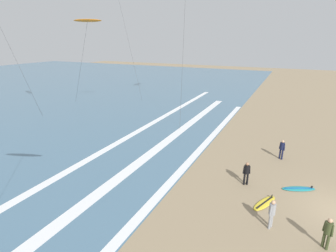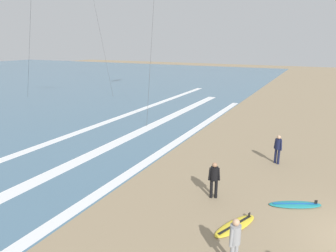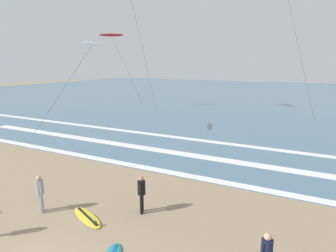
{
  "view_description": "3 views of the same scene",
  "coord_description": "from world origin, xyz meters",
  "px_view_note": "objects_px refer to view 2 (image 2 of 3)",
  "views": [
    {
      "loc": [
        -15.27,
        3.5,
        9.12
      ],
      "look_at": [
        1.61,
        11.55,
        2.95
      ],
      "focal_mm": 28.21,
      "sensor_mm": 36.0,
      "label": 1
    },
    {
      "loc": [
        -10.7,
        1.89,
        6.41
      ],
      "look_at": [
        1.85,
        8.2,
        2.55
      ],
      "focal_mm": 32.94,
      "sensor_mm": 36.0,
      "label": 2
    },
    {
      "loc": [
        6.77,
        -3.81,
        6.05
      ],
      "look_at": [
        0.37,
        8.54,
        3.06
      ],
      "focal_mm": 31.07,
      "sensor_mm": 36.0,
      "label": 3
    }
  ],
  "objects_px": {
    "surfer_background_far": "(278,147)",
    "surfboard_near_water": "(295,205)",
    "surfer_left_near": "(214,177)",
    "surfer_foreground_main": "(235,239)",
    "surfboard_right_spare": "(235,226)"
  },
  "relations": [
    {
      "from": "surfer_background_far",
      "to": "surfboard_near_water",
      "type": "bearing_deg",
      "value": -162.93
    },
    {
      "from": "surfer_background_far",
      "to": "surfboard_near_water",
      "type": "relative_size",
      "value": 0.74
    },
    {
      "from": "surfer_left_near",
      "to": "surfboard_near_water",
      "type": "bearing_deg",
      "value": -74.94
    },
    {
      "from": "surfer_foreground_main",
      "to": "surfboard_right_spare",
      "type": "distance_m",
      "value": 2.28
    },
    {
      "from": "surfer_left_near",
      "to": "surfboard_near_water",
      "type": "height_order",
      "value": "surfer_left_near"
    },
    {
      "from": "surfer_background_far",
      "to": "surfboard_right_spare",
      "type": "distance_m",
      "value": 6.98
    },
    {
      "from": "surfer_background_far",
      "to": "surfer_foreground_main",
      "type": "xyz_separation_m",
      "value": [
        -8.94,
        -0.03,
        0.0
      ]
    },
    {
      "from": "surfboard_near_water",
      "to": "surfer_background_far",
      "type": "bearing_deg",
      "value": 17.07
    },
    {
      "from": "surfer_background_far",
      "to": "surfboard_near_water",
      "type": "height_order",
      "value": "surfer_background_far"
    },
    {
      "from": "surfer_foreground_main",
      "to": "surfboard_near_water",
      "type": "relative_size",
      "value": 0.74
    },
    {
      "from": "surfboard_near_water",
      "to": "surfer_foreground_main",
      "type": "bearing_deg",
      "value": 164.15
    },
    {
      "from": "surfer_left_near",
      "to": "surfboard_right_spare",
      "type": "distance_m",
      "value": 2.38
    },
    {
      "from": "surfer_foreground_main",
      "to": "surfer_left_near",
      "type": "bearing_deg",
      "value": 26.57
    },
    {
      "from": "surfer_foreground_main",
      "to": "surfboard_right_spare",
      "type": "xyz_separation_m",
      "value": [
        2.04,
        0.48,
        -0.91
      ]
    },
    {
      "from": "surfboard_near_water",
      "to": "surfboard_right_spare",
      "type": "bearing_deg",
      "value": 145.1
    }
  ]
}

